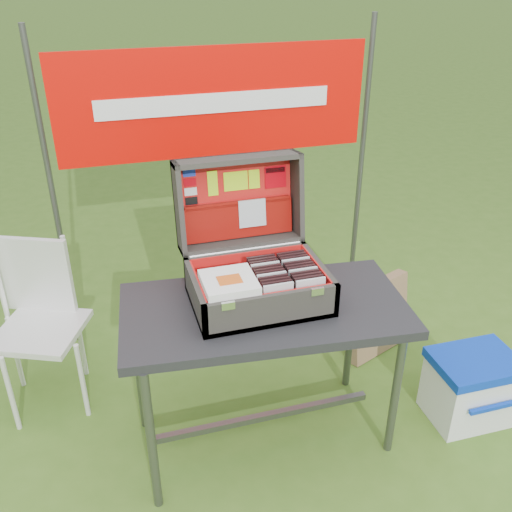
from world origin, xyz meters
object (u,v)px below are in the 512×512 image
object	(u,v)px
table	(264,376)
cooler	(471,387)
suitcase	(254,239)
cardboard_box	(378,317)
chair	(41,333)

from	to	relation	value
table	cooler	bearing A→B (deg)	-2.69
suitcase	cardboard_box	xyz separation A→B (m)	(0.80, 0.35, -0.76)
cooler	cardboard_box	bearing A→B (deg)	107.87
suitcase	cooler	distance (m)	1.30
suitcase	cooler	size ratio (longest dim) A/B	1.41
suitcase	chair	bearing A→B (deg)	154.69
cooler	table	bearing A→B (deg)	172.41
table	suitcase	distance (m)	0.62
cooler	cardboard_box	distance (m)	0.62
cooler	suitcase	bearing A→B (deg)	167.10
chair	suitcase	bearing A→B (deg)	-1.63
cardboard_box	table	bearing A→B (deg)	-172.11
suitcase	cardboard_box	distance (m)	1.16
cooler	chair	xyz separation A→B (m)	(-1.90, 0.67, 0.24)
cooler	cardboard_box	world-z (taller)	cardboard_box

